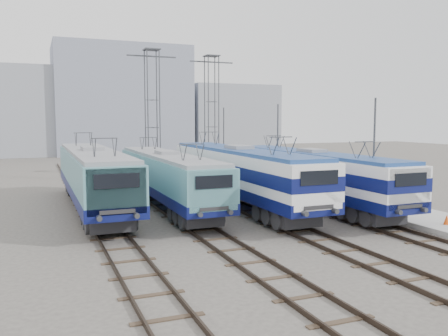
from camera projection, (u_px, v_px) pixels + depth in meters
ground at (258, 235)px, 23.47m from camera, size 160.00×160.00×0.00m
platform at (335, 196)px, 34.62m from camera, size 4.00×70.00×0.30m
locomotive_far_left at (93, 174)px, 29.69m from camera, size 2.96×18.72×3.52m
locomotive_center_left at (168, 175)px, 30.34m from camera, size 2.74×17.28×3.25m
locomotive_center_right at (240, 171)px, 30.80m from camera, size 2.98×18.85×3.54m
locomotive_far_right at (313, 173)px, 30.99m from camera, size 2.80×17.72×3.33m
catenary_tower_west at (152, 110)px, 43.11m from camera, size 4.50×1.20×12.00m
catenary_tower_east at (212, 110)px, 47.36m from camera, size 4.50×1.20×12.00m
mast_front at (374, 157)px, 28.14m from camera, size 0.12×0.12×7.00m
mast_mid at (278, 147)px, 39.22m from camera, size 0.12×0.12×7.00m
mast_rear at (224, 141)px, 50.30m from camera, size 0.12×0.12×7.00m
safety_cone at (447, 220)px, 24.54m from camera, size 0.31×0.31×0.51m
building_west at (6, 112)px, 74.81m from camera, size 18.00×12.00×14.00m
building_center at (121, 101)px, 81.28m from camera, size 22.00×14.00×18.00m
building_east at (229, 118)px, 88.99m from camera, size 16.00×12.00×12.00m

